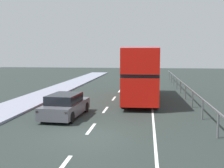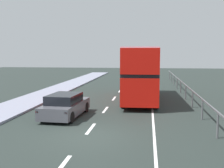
% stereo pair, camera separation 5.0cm
% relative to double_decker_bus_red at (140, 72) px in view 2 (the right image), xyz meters
% --- Properties ---
extents(ground_plane, '(74.32, 120.00, 0.10)m').
position_rel_double_decker_bus_red_xyz_m(ground_plane, '(-2.13, -9.96, -2.29)').
color(ground_plane, '#232C29').
extents(lane_paint_markings, '(3.25, 46.00, 0.01)m').
position_rel_double_decker_bus_red_xyz_m(lane_paint_markings, '(-0.17, -1.30, -2.23)').
color(lane_paint_markings, silver).
rests_on(lane_paint_markings, ground).
extents(bridge_side_railing, '(0.10, 42.00, 1.19)m').
position_rel_double_decker_bus_red_xyz_m(bridge_side_railing, '(3.73, -0.96, -1.29)').
color(bridge_side_railing, '#545457').
rests_on(bridge_side_railing, ground).
extents(double_decker_bus_red, '(2.77, 10.10, 4.17)m').
position_rel_double_decker_bus_red_xyz_m(double_decker_bus_red, '(0.00, 0.00, 0.00)').
color(double_decker_bus_red, red).
rests_on(double_decker_bus_red, ground).
extents(hatchback_car_near, '(2.02, 4.35, 1.38)m').
position_rel_double_decker_bus_red_xyz_m(hatchback_car_near, '(-4.15, -6.55, -1.57)').
color(hatchback_car_near, '#4D4D55').
rests_on(hatchback_car_near, ground).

